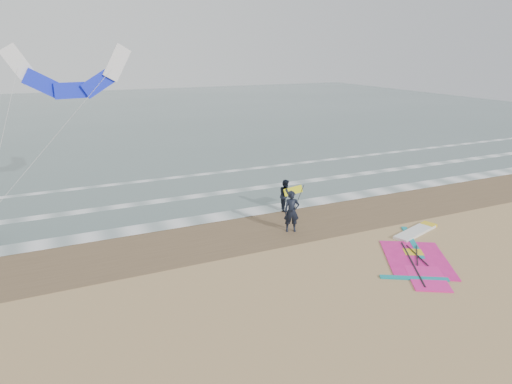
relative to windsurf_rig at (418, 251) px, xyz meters
name	(u,v)px	position (x,y,z in m)	size (l,w,h in m)	color
ground	(344,279)	(-4.29, -0.68, -0.04)	(120.00, 120.00, 0.00)	tan
sea_water	(126,116)	(-4.29, 47.32, -0.03)	(120.00, 80.00, 0.02)	#47605E
wet_sand_band	(272,226)	(-4.29, 5.32, -0.03)	(120.00, 5.00, 0.01)	brown
foam_waterline	(237,199)	(-4.29, 9.77, -0.01)	(120.00, 9.15, 0.02)	white
windsurf_rig	(418,251)	(0.00, 0.00, 0.00)	(5.96, 5.65, 0.14)	white
person_standing	(292,211)	(-3.78, 4.32, 0.96)	(0.73, 0.48, 1.99)	black
person_walking	(286,195)	(-2.62, 7.05, 0.81)	(0.83, 0.64, 1.70)	black
held_pole	(297,201)	(-3.48, 4.32, 1.42)	(0.17, 0.86, 1.82)	black
carried_kiteboard	(293,191)	(-2.22, 6.95, 1.04)	(1.30, 0.51, 0.39)	yellow
surf_kite	(71,77)	(-12.38, 10.99, 6.96)	(7.42, 2.31, 7.58)	white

